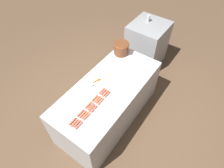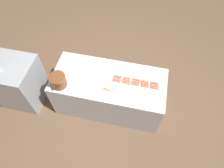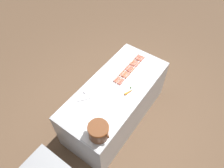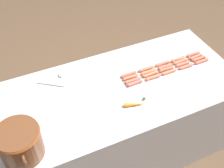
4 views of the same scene
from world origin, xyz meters
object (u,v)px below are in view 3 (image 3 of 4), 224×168
Objects in this scene: hot_dog_13 at (124,74)px; hot_dog_18 at (122,73)px; hot_dog_16 at (132,62)px; serving_spoon at (85,95)px; hot_dog_3 at (128,76)px; hot_dog_14 at (118,80)px; hot_dog_12 at (129,68)px; carrot at (129,91)px; hot_dog_4 at (122,82)px; hot_dog_1 at (138,64)px; hot_dog_5 at (140,58)px; hot_dog_19 at (116,79)px; hot_dog_6 at (136,64)px; hot_dog_8 at (125,75)px; hot_dog_2 at (132,70)px; hot_dog_17 at (127,67)px; bean_pot at (98,131)px; hot_dog_15 at (137,57)px; hot_dog_11 at (134,63)px; hot_dog_7 at (130,69)px; hot_dog_9 at (120,81)px; hot_dog_0 at (142,59)px; hot_dog_10 at (138,58)px.

hot_dog_18 is (0.04, 0.00, 0.00)m from hot_dog_13.
serving_spoon is (0.20, 0.97, -0.01)m from hot_dog_16.
hot_dog_3 is 0.18m from hot_dog_14.
carrot is (-0.26, 0.40, 0.00)m from hot_dog_12.
hot_dog_18 is 0.77× the size of carrot.
hot_dog_4 is 0.77× the size of carrot.
hot_dog_5 is at bearing -76.02° from hot_dog_1.
hot_dog_3 and hot_dog_19 have the same top height.
hot_dog_6 is at bearing -96.03° from hot_dog_13.
hot_dog_2 is at bearing -103.62° from hot_dog_8.
hot_dog_8 is at bearing -102.80° from hot_dog_14.
hot_dog_17 and hot_dog_19 have the same top height.
bean_pot is at bearing 106.82° from hot_dog_13.
hot_dog_19 is 0.31m from carrot.
hot_dog_4 is 0.63m from hot_dog_15.
hot_dog_6 is 1.00× the size of hot_dog_11.
hot_dog_1 and hot_dog_8 have the same top height.
hot_dog_4 and hot_dog_15 have the same top height.
hot_dog_15 is 0.61m from hot_dog_19.
hot_dog_6 is 0.59m from carrot.
hot_dog_7 is (-0.00, 0.31, 0.00)m from hot_dog_5.
hot_dog_19 is (0.07, -0.00, 0.00)m from hot_dog_9.
bean_pot is (-0.36, 0.89, 0.11)m from hot_dog_19.
carrot is at bearing -139.52° from serving_spoon.
hot_dog_13 is at bearing -2.55° from hot_dog_8.
hot_dog_0 is 1.00× the size of hot_dog_4.
hot_dog_5 is at bearing -79.27° from bean_pot.
hot_dog_9 is (0.03, 0.46, 0.00)m from hot_dog_1.
hot_dog_6 is at bearing -89.55° from hot_dog_9.
hot_dog_6 is 1.00× the size of hot_dog_19.
hot_dog_2 is 0.16m from hot_dog_13.
hot_dog_10 is 1.15m from serving_spoon.
hot_dog_4 is at bearing 178.09° from hot_dog_9.
carrot reaches higher than hot_dog_5.
hot_dog_2 is (0.00, 0.16, 0.00)m from hot_dog_1.
hot_dog_7 and hot_dog_18 have the same top height.
carrot reaches higher than hot_dog_16.
hot_dog_14 is at bearing 85.53° from hot_dog_6.
hot_dog_6 is at bearing 5.56° from hot_dog_1.
hot_dog_18 is at bearing 0.36° from hot_dog_13.
hot_dog_10 is at bearing -64.22° from hot_dog_1.
hot_dog_0 and hot_dog_17 have the same top height.
hot_dog_18 is 1.11m from bean_pot.
hot_dog_2 is 0.04m from hot_dog_7.
hot_dog_17 is (0.11, 0.31, 0.00)m from hot_dog_0.
hot_dog_8 is 0.30m from hot_dog_11.
hot_dog_13 is (0.07, 0.31, 0.00)m from hot_dog_1.
hot_dog_3 is 0.31m from hot_dog_11.
hot_dog_9 and hot_dog_16 have the same top height.
hot_dog_5 is 0.62m from hot_dog_9.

